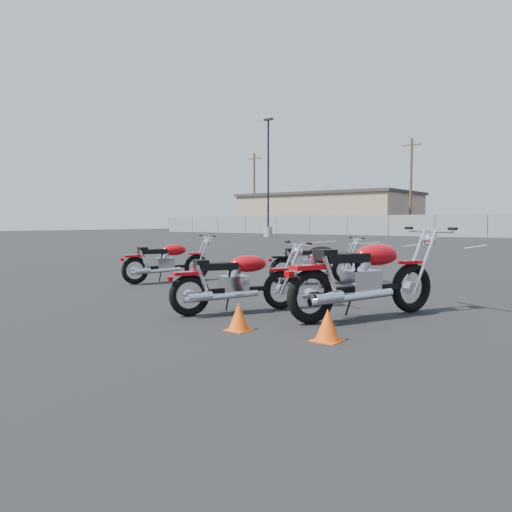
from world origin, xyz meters
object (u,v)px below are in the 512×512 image
Objects in this scene: motorcycle_front_red at (166,261)px; motorcycle_third_red at (237,281)px; motorcycle_rear_red at (364,277)px; motorcycle_second_black at (314,263)px.

motorcycle_front_red is 1.02× the size of motorcycle_third_red.
motorcycle_third_red is 0.81× the size of motorcycle_rear_red.
motorcycle_front_red is at bearing 152.64° from motorcycle_third_red.
motorcycle_second_black is at bearing 103.68° from motorcycle_third_red.
motorcycle_third_red reaches higher than motorcycle_second_black.
motorcycle_rear_red is at bearing -47.98° from motorcycle_second_black.
motorcycle_third_red is at bearing -154.56° from motorcycle_rear_red.
motorcycle_front_red is 3.80m from motorcycle_third_red.
motorcycle_front_red is 0.82× the size of motorcycle_rear_red.
motorcycle_rear_red is (1.55, 0.74, 0.10)m from motorcycle_third_red.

